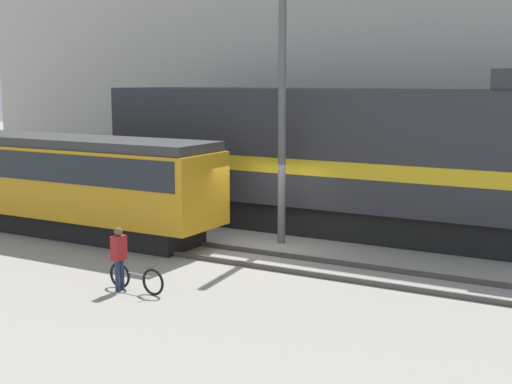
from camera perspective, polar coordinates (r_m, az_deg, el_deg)
ground_plane at (r=22.02m, az=0.59°, el=-4.41°), size 120.00×120.00×0.00m
track_near at (r=20.69m, az=-1.55°, el=-5.10°), size 60.00×1.51×0.14m
track_far at (r=24.71m, az=4.15°, el=-2.79°), size 60.00×1.51×0.14m
building_backdrop at (r=30.81m, az=10.20°, el=12.55°), size 39.60×6.00×14.18m
freight_locomotive at (r=23.90m, az=6.48°, el=2.74°), size 16.57×3.04×5.40m
streetcar at (r=24.63m, az=-15.45°, el=1.09°), size 11.83×2.54×3.25m
bicycle at (r=17.65m, az=-9.56°, el=-6.83°), size 1.75×0.44×0.72m
person at (r=17.66m, az=-10.91°, el=-4.79°), size 0.24×0.37×1.58m
utility_pole_center at (r=22.01m, az=2.10°, el=7.19°), size 0.24×0.24×8.83m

